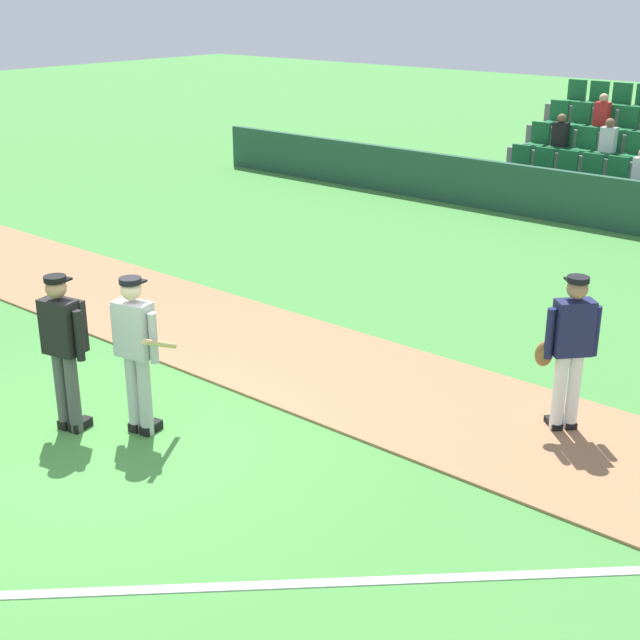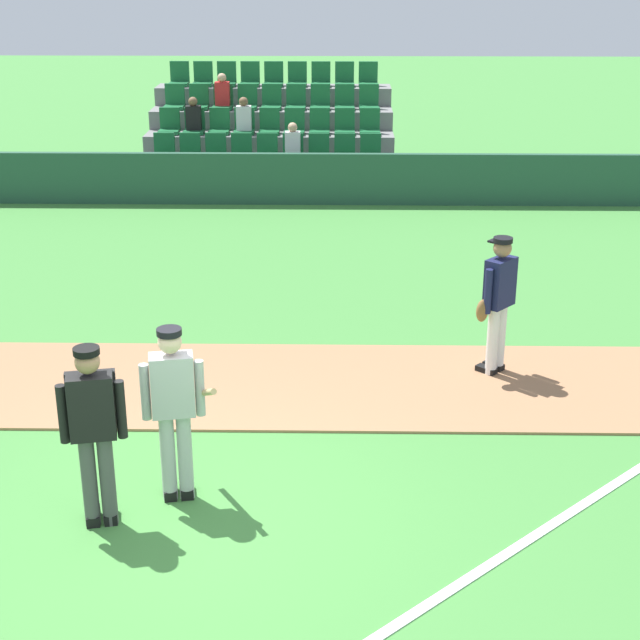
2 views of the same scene
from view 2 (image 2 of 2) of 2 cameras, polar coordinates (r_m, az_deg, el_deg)
name	(u,v)px [view 2 (image 2 of 2)]	position (r m, az deg, el deg)	size (l,w,h in m)	color
ground_plane	(175,520)	(9.31, -8.52, -11.49)	(80.00, 80.00, 0.00)	#42843A
infield_dirt_path	(213,384)	(11.87, -6.30, -3.73)	(28.00, 2.44, 0.03)	#9E704C
foul_line_chalk	(507,554)	(8.90, 10.90, -13.31)	(12.00, 0.10, 0.01)	white
dugout_fence	(264,179)	(20.04, -3.30, 8.27)	(20.00, 0.16, 1.05)	#234C38
stadium_bleachers	(271,146)	(22.24, -2.91, 10.12)	(5.55, 3.80, 2.45)	slate
batter_grey_jersey	(174,407)	(9.17, -8.54, -5.09)	(0.73, 0.73, 1.76)	#B2B2B2
umpire_home_plate	(93,426)	(8.91, -13.14, -6.06)	(0.58, 0.36, 1.76)	#4C4C4C
runner_navy_jersey	(498,301)	(11.94, 10.38, 1.09)	(0.54, 0.51, 1.76)	white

